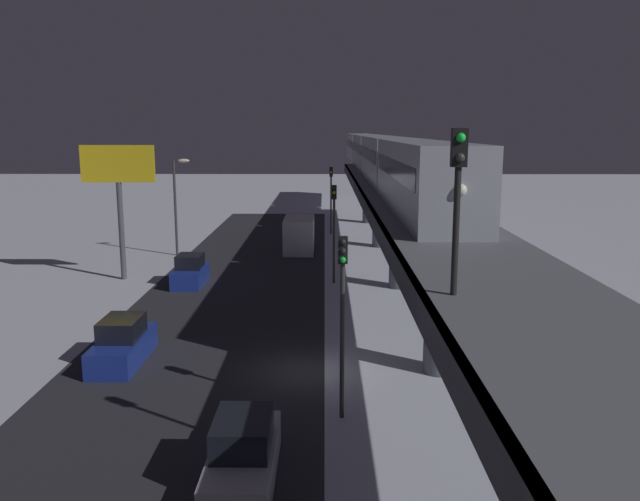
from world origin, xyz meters
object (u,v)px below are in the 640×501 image
at_px(rail_signal, 458,183).
at_px(sedan_silver, 243,457).
at_px(subway_train, 377,154).
at_px(traffic_light_mid, 334,219).
at_px(box_truck, 300,233).
at_px(sedan_blue, 190,272).
at_px(sedan_blue_2, 123,344).
at_px(commercial_billboard, 118,177).
at_px(traffic_light_far, 331,190).
at_px(traffic_light_near, 342,301).

distance_m(rail_signal, sedan_silver, 9.67).
distance_m(subway_train, traffic_light_mid, 19.39).
relative_size(box_truck, traffic_light_mid, 1.16).
bearing_deg(traffic_light_mid, sedan_blue, 2.97).
bearing_deg(sedan_blue_2, commercial_billboard, -72.94).
bearing_deg(box_truck, traffic_light_mid, 102.73).
relative_size(rail_signal, box_truck, 0.54).
distance_m(sedan_blue, traffic_light_far, 22.74).
bearing_deg(traffic_light_far, subway_train, 161.71).
bearing_deg(traffic_light_near, rail_signal, 113.76).
bearing_deg(subway_train, rail_signal, 87.88).
bearing_deg(subway_train, box_truck, 44.07).
distance_m(sedan_blue_2, commercial_billboard, 17.40).
bearing_deg(traffic_light_near, traffic_light_far, -90.00).
height_order(rail_signal, sedan_blue, rail_signal).
xyz_separation_m(sedan_blue, sedan_silver, (-6.40, 23.74, 0.00)).
relative_size(subway_train, rail_signal, 18.52).
bearing_deg(rail_signal, sedan_silver, -15.73).
height_order(rail_signal, box_truck, rail_signal).
bearing_deg(commercial_billboard, subway_train, -136.03).
xyz_separation_m(rail_signal, sedan_blue_2, (11.84, -11.14, -7.85)).
bearing_deg(sedan_silver, rail_signal, -15.73).
xyz_separation_m(traffic_light_far, commercial_billboard, (14.09, 19.00, 2.63)).
bearing_deg(subway_train, sedan_silver, 80.62).
bearing_deg(sedan_silver, sedan_blue, 105.09).
bearing_deg(box_truck, subway_train, -135.93).
relative_size(sedan_blue_2, traffic_light_far, 0.73).
bearing_deg(box_truck, sedan_blue_2, 76.05).
bearing_deg(box_truck, traffic_light_near, 94.83).
distance_m(sedan_blue_2, box_truck, 27.37).
distance_m(sedan_blue, sedan_silver, 24.59).
bearing_deg(subway_train, commercial_billboard, 43.97).
bearing_deg(sedan_blue_2, rail_signal, 136.73).
height_order(sedan_blue, commercial_billboard, commercial_billboard).
height_order(box_truck, traffic_light_near, traffic_light_near).
distance_m(box_truck, commercial_billboard, 16.73).
xyz_separation_m(subway_train, traffic_light_near, (4.18, 38.60, -3.51)).
distance_m(box_truck, traffic_light_far, 8.95).
height_order(sedan_blue, box_truck, box_truck).
bearing_deg(sedan_blue_2, traffic_light_near, 149.95).
bearing_deg(box_truck, rail_signal, 97.91).
bearing_deg(sedan_blue_2, traffic_light_mid, -122.48).
relative_size(box_truck, commercial_billboard, 0.83).
distance_m(rail_signal, sedan_blue, 28.99).
height_order(sedan_silver, traffic_light_mid, traffic_light_mid).
bearing_deg(sedan_silver, traffic_light_far, 86.25).
bearing_deg(commercial_billboard, sedan_blue, 162.89).
bearing_deg(rail_signal, sedan_blue, -64.90).
bearing_deg(sedan_blue, sedan_blue_2, 90.00).
distance_m(rail_signal, traffic_light_mid, 26.26).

